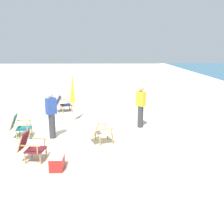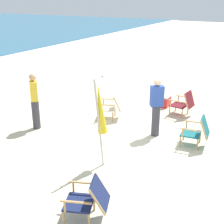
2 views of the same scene
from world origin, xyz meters
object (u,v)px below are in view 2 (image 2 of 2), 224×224
beach_chair_back_right (112,106)px  cooler_box (164,101)px  person_near_chairs (156,107)px  beach_chair_mid_center (197,131)px  umbrella_furled_yellow (100,109)px  beach_chair_back_left (88,198)px  beach_chair_front_right (184,103)px  person_by_waterline (35,101)px

beach_chair_back_right → cooler_box: size_ratio=1.77×
person_near_chairs → cooler_box: size_ratio=3.33×
beach_chair_mid_center → beach_chair_back_right: bearing=77.4°
beach_chair_mid_center → umbrella_furled_yellow: umbrella_furled_yellow is taller
beach_chair_back_right → umbrella_furled_yellow: (-2.70, -1.19, 0.96)m
beach_chair_back_left → beach_chair_front_right: bearing=0.3°
beach_chair_mid_center → cooler_box: (2.52, 1.77, -0.23)m
beach_chair_back_left → beach_chair_mid_center: beach_chair_mid_center is taller
beach_chair_front_right → person_by_waterline: bearing=131.5°
beach_chair_back_left → person_by_waterline: bearing=53.3°
beach_chair_front_right → beach_chair_back_left: (-5.65, -0.03, -0.01)m
person_by_waterline → cooler_box: size_ratio=3.33×
beach_chair_mid_center → umbrella_furled_yellow: 2.80m
person_by_waterline → beach_chair_back_left: bearing=-126.7°
person_by_waterline → cooler_box: person_by_waterline is taller
beach_chair_front_right → person_near_chairs: size_ratio=0.50×
person_by_waterline → beach_chair_front_right: bearing=-48.5°
beach_chair_back_right → person_near_chairs: 1.78m
beach_chair_back_right → person_by_waterline: person_by_waterline is taller
person_near_chairs → cooler_box: 2.57m
beach_chair_front_right → person_near_chairs: person_near_chairs is taller
beach_chair_mid_center → beach_chair_front_right: bearing=25.5°
person_near_chairs → beach_chair_back_right: bearing=72.4°
beach_chair_back_left → person_near_chairs: bearing=4.0°
person_near_chairs → person_by_waterline: size_ratio=1.00×
beach_chair_mid_center → cooler_box: size_ratio=1.66×
beach_chair_back_left → beach_chair_mid_center: (3.70, -0.90, 0.01)m
beach_chair_front_right → cooler_box: beach_chair_front_right is taller
umbrella_furled_yellow → beach_chair_front_right: bearing=-9.8°
umbrella_furled_yellow → person_by_waterline: umbrella_furled_yellow is taller
beach_chair_back_left → cooler_box: beach_chair_back_left is taller
person_near_chairs → cooler_box: person_near_chairs is taller
beach_chair_back_left → person_by_waterline: size_ratio=0.56×
beach_chair_back_right → beach_chair_front_right: beach_chair_front_right is taller
beach_chair_front_right → beach_chair_back_left: bearing=-179.7°
beach_chair_front_right → cooler_box: (0.57, 0.84, -0.23)m
beach_chair_mid_center → person_near_chairs: 1.24m
beach_chair_front_right → person_by_waterline: person_by_waterline is taller
cooler_box → beach_chair_mid_center: bearing=-144.9°
beach_chair_front_right → person_near_chairs: bearing=172.7°
beach_chair_back_right → beach_chair_back_left: bearing=-156.1°
beach_chair_front_right → cooler_box: bearing=55.9°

